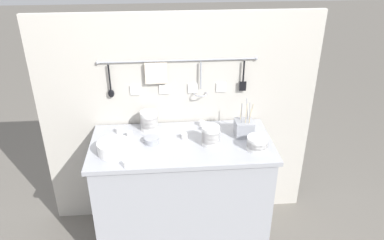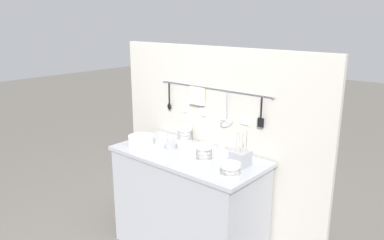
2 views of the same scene
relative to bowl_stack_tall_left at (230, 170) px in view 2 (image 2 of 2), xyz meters
name	(u,v)px [view 2 (image 2 of 2)]	position (x,y,z in m)	size (l,w,h in m)	color
counter	(188,204)	(-0.49, 0.12, -0.47)	(1.24, 0.59, 0.86)	#9EA0A8
back_wall	(214,146)	(-0.49, 0.46, -0.07)	(2.04, 0.11, 1.66)	#BCB7AD
bowl_stack_tall_left	(230,170)	(0.00, 0.00, 0.00)	(0.14, 0.14, 0.09)	white
bowl_stack_back_corner	(204,153)	(-0.30, 0.09, 0.02)	(0.12, 0.12, 0.13)	white
bowl_stack_wide_centre	(185,134)	(-0.71, 0.33, 0.02)	(0.12, 0.12, 0.14)	white
plate_stack	(141,140)	(-0.93, 0.03, 0.00)	(0.21, 0.21, 0.08)	white
steel_mixing_bowl	(171,146)	(-0.69, 0.14, -0.02)	(0.10, 0.10, 0.04)	#93969E
cutlery_caddy	(240,158)	(-0.05, 0.19, 0.01)	(0.12, 0.12, 0.26)	#93969E
cup_front_left	(194,151)	(-0.47, 0.17, -0.02)	(0.04, 0.04, 0.04)	white
cup_mid_row	(164,135)	(-0.92, 0.30, -0.02)	(0.04, 0.04, 0.04)	white
cup_back_left	(222,149)	(-0.33, 0.35, -0.02)	(0.04, 0.04, 0.04)	white
cup_front_right	(133,150)	(-0.84, -0.13, -0.02)	(0.04, 0.04, 0.04)	white
cup_edge_far	(218,152)	(-0.31, 0.27, -0.02)	(0.04, 0.04, 0.04)	white
cup_back_right	(165,139)	(-0.84, 0.23, -0.02)	(0.04, 0.04, 0.04)	white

